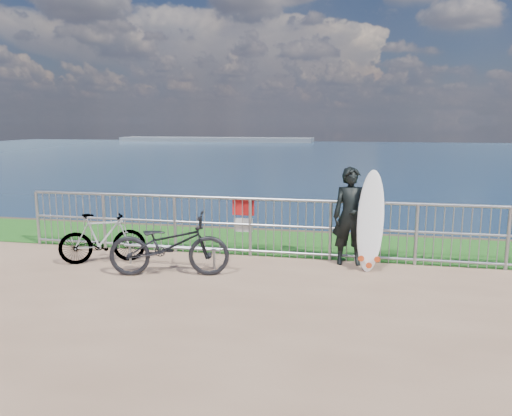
% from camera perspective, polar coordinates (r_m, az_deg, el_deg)
% --- Properties ---
extents(grass_strip, '(120.00, 120.00, 0.00)m').
position_cam_1_polar(grass_strip, '(10.49, 3.32, -4.00)').
color(grass_strip, '#185316').
rests_on(grass_strip, ground).
extents(seascape, '(260.00, 260.00, 5.00)m').
position_cam_1_polar(seascape, '(161.46, -4.53, 7.61)').
color(seascape, brown).
rests_on(seascape, ground).
extents(railing, '(10.06, 0.10, 1.13)m').
position_cam_1_polar(railing, '(9.30, 2.41, -2.20)').
color(railing, '#919499').
rests_on(railing, ground).
extents(surfer, '(0.68, 0.48, 1.74)m').
position_cam_1_polar(surfer, '(8.96, 10.77, -0.93)').
color(surfer, black).
rests_on(surfer, ground).
extents(surfboard, '(0.51, 0.47, 1.73)m').
position_cam_1_polar(surfboard, '(8.70, 12.93, -1.85)').
color(surfboard, white).
rests_on(surfboard, ground).
extents(bicycle_near, '(2.08, 1.10, 1.04)m').
position_cam_1_polar(bicycle_near, '(8.36, -9.90, -4.17)').
color(bicycle_near, black).
rests_on(bicycle_near, ground).
extents(bicycle_far, '(1.54, 1.06, 0.91)m').
position_cam_1_polar(bicycle_far, '(9.39, -17.15, -3.30)').
color(bicycle_far, black).
rests_on(bicycle_far, ground).
extents(bike_rack, '(1.77, 0.05, 0.37)m').
position_cam_1_polar(bike_rack, '(8.90, -9.66, -4.72)').
color(bike_rack, '#919499').
rests_on(bike_rack, ground).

